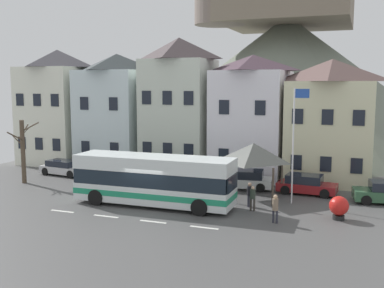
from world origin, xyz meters
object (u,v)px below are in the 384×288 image
object	(u,v)px
parked_car_02	(306,184)
townhouse_04	(330,121)
bus_shelter	(253,153)
public_bench	(230,183)
pedestrian_00	(275,206)
pedestrian_01	(250,194)
pedestrian_02	(253,196)
parked_car_01	(64,168)
townhouse_00	(59,107)
parked_car_04	(152,172)
flagpole	(295,137)
townhouse_02	(179,106)
hilltop_castle	(285,75)
townhouse_01	(118,111)
transit_bus	(154,181)
harbour_buoy	(339,207)
bare_tree_00	(23,150)
townhouse_03	(252,116)

from	to	relation	value
parked_car_02	townhouse_04	bearing A→B (deg)	81.10
bus_shelter	public_bench	xyz separation A→B (m)	(-2.08, 1.73, -2.54)
pedestrian_00	pedestrian_01	bearing A→B (deg)	127.36
bus_shelter	pedestrian_02	distance (m)	3.96
pedestrian_00	pedestrian_02	world-z (taller)	pedestrian_00
parked_car_01	pedestrian_00	world-z (taller)	pedestrian_00
parked_car_01	parked_car_02	world-z (taller)	parked_car_02
bus_shelter	townhouse_00	bearing A→B (deg)	160.72
bus_shelter	pedestrian_00	world-z (taller)	bus_shelter
parked_car_04	pedestrian_01	distance (m)	10.29
pedestrian_01	flagpole	world-z (taller)	flagpole
parked_car_01	townhouse_00	bearing A→B (deg)	135.12
townhouse_00	townhouse_02	size ratio (longest dim) A/B	0.94
townhouse_02	parked_car_01	bearing A→B (deg)	-151.14
townhouse_00	townhouse_04	size ratio (longest dim) A/B	1.14
townhouse_02	hilltop_castle	distance (m)	22.51
townhouse_01	parked_car_02	world-z (taller)	townhouse_01
transit_bus	parked_car_01	size ratio (longest dim) A/B	2.38
flagpole	harbour_buoy	bearing A→B (deg)	-42.32
parked_car_04	parked_car_01	bearing A→B (deg)	175.97
bare_tree_00	pedestrian_02	bearing A→B (deg)	-4.85
townhouse_02	parked_car_04	xyz separation A→B (m)	(-0.64, -4.19, -5.05)
parked_car_01	parked_car_04	bearing A→B (deg)	10.43
townhouse_01	pedestrian_00	world-z (taller)	townhouse_01
parked_car_01	flagpole	distance (m)	19.78
townhouse_01	townhouse_03	world-z (taller)	townhouse_01
townhouse_01	bus_shelter	bearing A→B (deg)	-26.99
bus_shelter	parked_car_04	bearing A→B (deg)	164.26
bus_shelter	pedestrian_01	xyz separation A→B (m)	(0.38, -2.50, -2.20)
harbour_buoy	parked_car_04	bearing A→B (deg)	158.13
townhouse_04	parked_car_02	xyz separation A→B (m)	(-1.13, -4.96, -4.08)
transit_bus	pedestrian_02	distance (m)	6.19
pedestrian_02	public_bench	size ratio (longest dim) A/B	0.90
townhouse_02	parked_car_02	xyz separation A→B (m)	(11.25, -4.31, -5.05)
pedestrian_01	flagpole	distance (m)	4.56
transit_bus	pedestrian_00	distance (m)	7.89
townhouse_04	bare_tree_00	bearing A→B (deg)	-157.65
townhouse_00	flagpole	bearing A→B (deg)	-18.59
transit_bus	bare_tree_00	distance (m)	12.45
townhouse_00	public_bench	distance (m)	20.04
pedestrian_02	harbour_buoy	size ratio (longest dim) A/B	1.13
townhouse_02	townhouse_03	world-z (taller)	townhouse_02
pedestrian_02	bare_tree_00	size ratio (longest dim) A/B	0.31
pedestrian_01	pedestrian_02	bearing A→B (deg)	-64.77
townhouse_00	parked_car_01	xyz separation A→B (m)	(4.19, -5.31, -4.77)
townhouse_00	townhouse_02	bearing A→B (deg)	-2.79
townhouse_00	pedestrian_01	world-z (taller)	townhouse_00
townhouse_01	townhouse_04	distance (m)	18.73
public_bench	transit_bus	bearing A→B (deg)	-118.90
townhouse_03	hilltop_castle	bearing A→B (deg)	91.88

